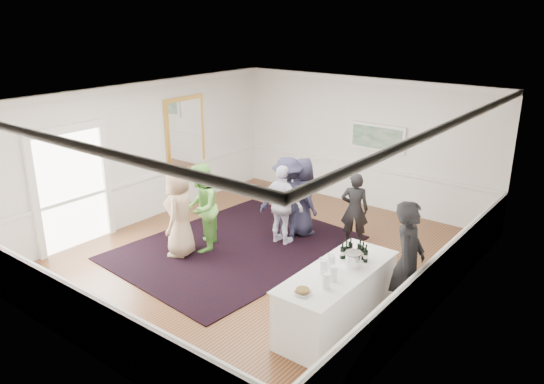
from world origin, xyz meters
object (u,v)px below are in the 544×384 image
Objects in this scene: serving_table at (337,298)px; guest_lilac at (282,205)px; guest_tan at (179,212)px; guest_dark_b at (355,209)px; bartender at (408,263)px; nut_bowl at (303,292)px; ice_bucket at (353,260)px; guest_green at (201,208)px; guest_navy at (302,197)px; guest_dark_a at (287,198)px.

serving_table is 1.39× the size of guest_lilac.
guest_dark_b is (2.51, 2.56, -0.12)m from guest_tan.
guest_dark_b is at bearing 35.31° from bartender.
guest_tan reaches higher than nut_bowl.
bartender reaches higher than serving_table.
bartender is at bearing 67.33° from guest_tan.
bartender is 7.75× the size of ice_bucket.
guest_lilac is (1.12, 1.25, -0.06)m from guest_green.
guest_dark_b reaches higher than nut_bowl.
guest_green is at bearing 168.71° from serving_table.
bartender is 0.85m from ice_bucket.
guest_dark_b is at bearing -145.47° from guest_lilac.
guest_green is at bearing 85.56° from guest_navy.
guest_lilac is at bearing 130.92° from nut_bowl.
guest_tan is 1.06× the size of guest_navy.
guest_navy is at bearing 124.78° from nut_bowl.
guest_tan is 2.12m from guest_lilac.
guest_dark_a is 6.92× the size of ice_bucket.
guest_navy is (-1.19, -0.20, 0.08)m from guest_dark_b.
ice_bucket is (0.11, 0.25, 0.59)m from serving_table.
guest_tan is at bearing 87.26° from guest_navy.
nut_bowl is (-0.03, -0.91, 0.51)m from serving_table.
guest_green reaches higher than guest_tan.
serving_table is 3.51m from guest_dark_a.
guest_lilac is at bearing 113.79° from guest_tan.
guest_dark_a is at bearing 129.15° from nut_bowl.
bartender is at bearing 115.94° from guest_dark_a.
bartender is 3.51m from guest_lilac.
guest_dark_a reaches higher than ice_bucket.
ice_bucket is at bearing 50.75° from guest_green.
serving_table is at bearing 88.30° from guest_dark_b.
guest_dark_b is at bearing 162.53° from guest_dark_a.
bartender is at bearing 39.51° from ice_bucket.
guest_lilac is at bearing 9.02° from guest_dark_b.
guest_dark_a is 1.04× the size of guest_navy.
guest_dark_a is at bearing 95.89° from guest_navy.
serving_table is at bearing 46.75° from guest_green.
guest_dark_a is at bearing 56.16° from bartender.
guest_green reaches higher than guest_navy.
ice_bucket is at bearing 119.51° from bartender.
ice_bucket is (2.75, -2.04, 0.17)m from guest_dark_a.
serving_table is at bearing 159.79° from guest_navy.
guest_lilac is 1.50m from guest_dark_b.
guest_tan is 2.33m from guest_dark_a.
guest_dark_b is at bearing -144.15° from guest_navy.
nut_bowl is at bearing 33.74° from guest_green.
serving_table is at bearing 88.19° from nut_bowl.
guest_dark_b is 1.21m from guest_navy.
bartender reaches higher than guest_tan.
bartender reaches higher than ice_bucket.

